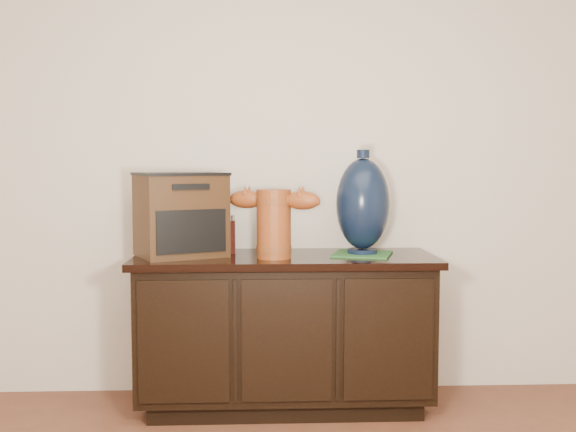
{
  "coord_description": "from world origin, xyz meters",
  "views": [
    {
      "loc": [
        -0.12,
        -1.02,
        1.21
      ],
      "look_at": [
        0.01,
        2.18,
        0.95
      ],
      "focal_mm": 42.0,
      "sensor_mm": 36.0,
      "label": 1
    }
  ],
  "objects_px": {
    "lamp_base": "(363,204)",
    "sideboard": "(285,330)",
    "terracotta_vessel": "(274,220)",
    "spray_can": "(229,234)",
    "tv_radio": "(181,214)"
  },
  "relations": [
    {
      "from": "lamp_base",
      "to": "spray_can",
      "type": "height_order",
      "value": "lamp_base"
    },
    {
      "from": "terracotta_vessel",
      "to": "tv_radio",
      "type": "height_order",
      "value": "tv_radio"
    },
    {
      "from": "terracotta_vessel",
      "to": "spray_can",
      "type": "bearing_deg",
      "value": 162.55
    },
    {
      "from": "spray_can",
      "to": "lamp_base",
      "type": "bearing_deg",
      "value": -7.68
    },
    {
      "from": "sideboard",
      "to": "lamp_base",
      "type": "height_order",
      "value": "lamp_base"
    },
    {
      "from": "lamp_base",
      "to": "sideboard",
      "type": "bearing_deg",
      "value": -178.7
    },
    {
      "from": "tv_radio",
      "to": "lamp_base",
      "type": "height_order",
      "value": "lamp_base"
    },
    {
      "from": "terracotta_vessel",
      "to": "spray_can",
      "type": "height_order",
      "value": "terracotta_vessel"
    },
    {
      "from": "spray_can",
      "to": "sideboard",
      "type": "bearing_deg",
      "value": -19.44
    },
    {
      "from": "sideboard",
      "to": "spray_can",
      "type": "xyz_separation_m",
      "value": [
        -0.28,
        0.1,
        0.46
      ]
    },
    {
      "from": "tv_radio",
      "to": "spray_can",
      "type": "relative_size",
      "value": 2.61
    },
    {
      "from": "sideboard",
      "to": "lamp_base",
      "type": "bearing_deg",
      "value": 1.3
    },
    {
      "from": "terracotta_vessel",
      "to": "lamp_base",
      "type": "bearing_deg",
      "value": 34.18
    },
    {
      "from": "terracotta_vessel",
      "to": "spray_can",
      "type": "relative_size",
      "value": 2.36
    },
    {
      "from": "tv_radio",
      "to": "sideboard",
      "type": "bearing_deg",
      "value": -25.39
    }
  ]
}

